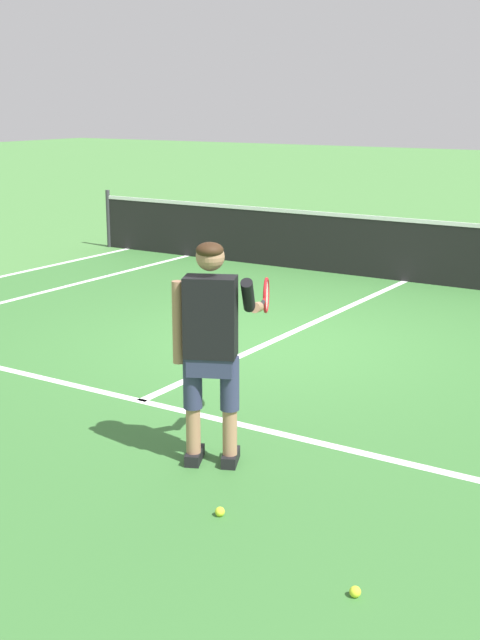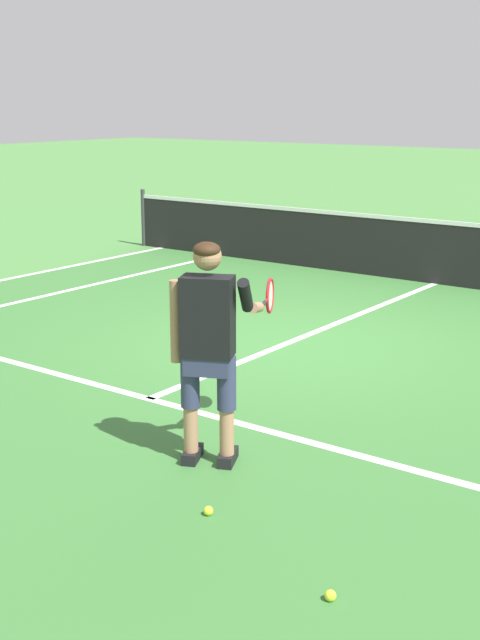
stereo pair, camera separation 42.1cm
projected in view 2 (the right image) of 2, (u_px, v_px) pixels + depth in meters
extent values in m
plane|color=#477F3D|center=(289.00, 343.00, 9.79)|extent=(80.00, 80.00, 0.00)
cube|color=#387033|center=(239.00, 363.00, 9.04)|extent=(10.98, 10.38, 0.00)
cube|color=white|center=(149.00, 399.00, 7.94)|extent=(8.23, 0.10, 0.01)
cube|color=white|center=(326.00, 327.00, 10.44)|extent=(0.10, 6.40, 0.01)
cylinder|color=#333338|center=(143.00, 218.00, 16.21)|extent=(0.08, 0.08, 1.07)
cube|color=black|center=(436.00, 254.00, 12.82)|extent=(11.84, 0.02, 0.91)
cube|color=white|center=(438.00, 222.00, 12.70)|extent=(11.84, 0.03, 0.06)
cube|color=black|center=(193.00, 454.00, 6.60)|extent=(0.22, 0.30, 0.09)
cube|color=black|center=(228.00, 457.00, 6.54)|extent=(0.22, 0.30, 0.09)
cylinder|color=#A37556|center=(191.00, 429.00, 6.50)|extent=(0.11, 0.11, 0.36)
cylinder|color=#2D3351|center=(190.00, 381.00, 6.41)|extent=(0.14, 0.14, 0.41)
cylinder|color=#A37556|center=(227.00, 432.00, 6.45)|extent=(0.11, 0.11, 0.36)
cylinder|color=#2D3351|center=(227.00, 383.00, 6.35)|extent=(0.14, 0.14, 0.41)
cube|color=#2D3351|center=(208.00, 361.00, 6.34)|extent=(0.39, 0.32, 0.20)
cube|color=black|center=(208.00, 316.00, 6.25)|extent=(0.44, 0.36, 0.60)
cylinder|color=#A37556|center=(176.00, 321.00, 6.31)|extent=(0.09, 0.09, 0.62)
cylinder|color=black|center=(246.00, 295.00, 6.25)|extent=(0.19, 0.28, 0.29)
cylinder|color=#A37556|center=(256.00, 308.00, 6.48)|extent=(0.20, 0.30, 0.14)
sphere|color=#A37556|center=(207.00, 256.00, 6.15)|extent=(0.21, 0.21, 0.21)
ellipsoid|color=#382314|center=(207.00, 250.00, 6.12)|extent=(0.27, 0.27, 0.12)
cylinder|color=#232326|center=(263.00, 305.00, 6.69)|extent=(0.11, 0.19, 0.03)
cylinder|color=red|center=(266.00, 301.00, 6.83)|extent=(0.06, 0.10, 0.02)
torus|color=red|center=(270.00, 296.00, 7.01)|extent=(0.15, 0.28, 0.30)
cylinder|color=silver|center=(270.00, 296.00, 7.01)|extent=(0.11, 0.23, 0.25)
sphere|color=#CCE02D|center=(208.00, 511.00, 5.71)|extent=(0.07, 0.07, 0.07)
sphere|color=#CCE02D|center=(330.00, 596.00, 4.74)|extent=(0.07, 0.07, 0.07)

